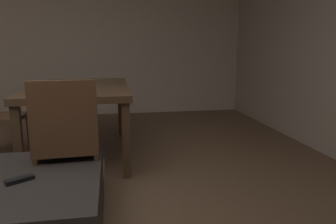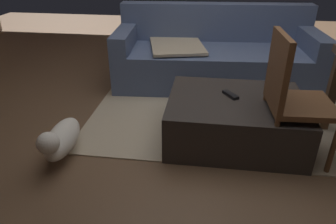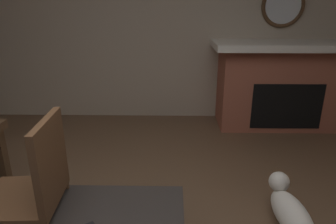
# 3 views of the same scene
# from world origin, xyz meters

# --- Properties ---
(wall_back_fireplace_side) EXTENTS (8.39, 0.12, 2.53)m
(wall_back_fireplace_side) POSITION_xyz_m (0.00, -2.94, 1.27)
(wall_back_fireplace_side) COLOR #B7A893
(wall_back_fireplace_side) RESTS_ON ground
(fireplace) EXTENTS (1.78, 0.76, 1.09)m
(fireplace) POSITION_xyz_m (-1.57, -2.57, 0.55)
(fireplace) COLOR #9E5642
(fireplace) RESTS_ON ground
(round_wall_mirror) EXTENTS (0.55, 0.05, 0.55)m
(round_wall_mirror) POSITION_xyz_m (-1.57, -2.85, 1.50)
(round_wall_mirror) COLOR #4C331E
(dining_chair_west) EXTENTS (0.46, 0.46, 0.93)m
(dining_chair_west) POSITION_xyz_m (0.60, -0.30, 0.52)
(dining_chair_west) COLOR brown
(dining_chair_west) RESTS_ON ground
(small_dog) EXTENTS (0.25, 0.58, 0.29)m
(small_dog) POSITION_xyz_m (-1.02, -0.57, 0.17)
(small_dog) COLOR silver
(small_dog) RESTS_ON ground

